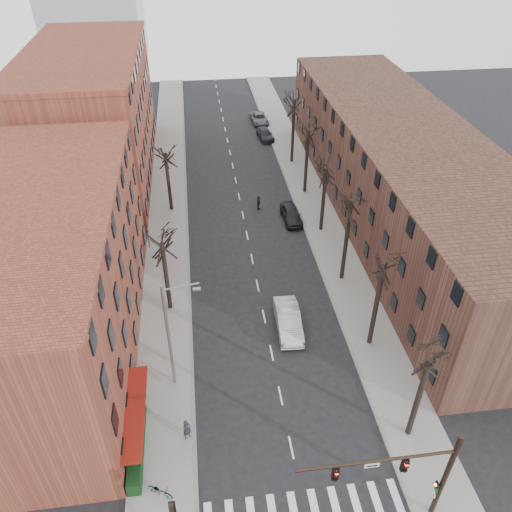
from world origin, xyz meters
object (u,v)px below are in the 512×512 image
object	(u,v)px
pedestrian_a	(187,430)
silver_sedan	(288,320)
parked_car_near	(291,214)
parked_car_mid	(265,134)
bicycle	(160,491)

from	to	relation	value
pedestrian_a	silver_sedan	bearing A→B (deg)	18.28
parked_car_near	pedestrian_a	xyz separation A→B (m)	(-11.33, -24.74, 0.16)
silver_sedan	pedestrian_a	bearing A→B (deg)	-130.45
parked_car_mid	pedestrian_a	world-z (taller)	pedestrian_a
parked_car_mid	bicycle	size ratio (longest dim) A/B	2.80
parked_car_near	pedestrian_a	bearing A→B (deg)	-116.96
parked_car_near	pedestrian_a	distance (m)	27.21
silver_sedan	pedestrian_a	size ratio (longest dim) A/B	3.34
silver_sedan	bicycle	xyz separation A→B (m)	(-9.71, -12.50, -0.28)
parked_car_mid	pedestrian_a	size ratio (longest dim) A/B	2.92
parked_car_near	silver_sedan	bearing A→B (deg)	-103.91
parked_car_near	parked_car_mid	xyz separation A→B (m)	(0.37, 21.65, -0.11)
parked_car_near	parked_car_mid	bearing A→B (deg)	86.66
bicycle	silver_sedan	bearing A→B (deg)	-7.38
silver_sedan	parked_car_near	bearing A→B (deg)	80.22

